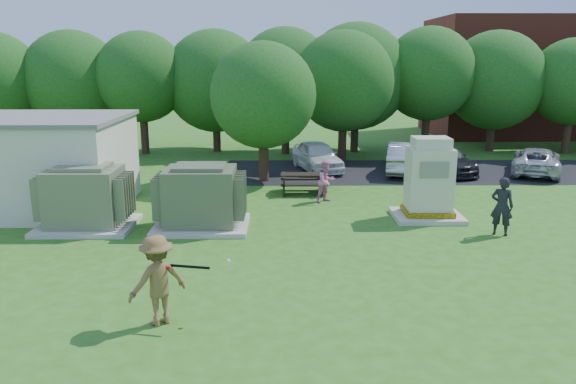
{
  "coord_description": "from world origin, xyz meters",
  "views": [
    {
      "loc": [
        -0.17,
        -12.98,
        5.42
      ],
      "look_at": [
        0.0,
        4.0,
        1.3
      ],
      "focal_mm": 35.0,
      "sensor_mm": 36.0,
      "label": 1
    }
  ],
  "objects_px": {
    "picnic_table": "(304,181)",
    "car_dark": "(443,159)",
    "transformer_right": "(201,199)",
    "generator_cabinet": "(429,183)",
    "person_by_generator": "(502,206)",
    "transformer_left": "(85,199)",
    "car_white": "(317,156)",
    "batter": "(158,280)",
    "car_silver_b": "(536,161)",
    "person_at_picnic": "(326,181)",
    "car_silver_a": "(405,157)"
  },
  "relations": [
    {
      "from": "generator_cabinet",
      "to": "person_at_picnic",
      "type": "height_order",
      "value": "generator_cabinet"
    },
    {
      "from": "transformer_left",
      "to": "car_silver_a",
      "type": "height_order",
      "value": "transformer_left"
    },
    {
      "from": "transformer_right",
      "to": "car_white",
      "type": "height_order",
      "value": "transformer_right"
    },
    {
      "from": "batter",
      "to": "car_white",
      "type": "bearing_deg",
      "value": -140.61
    },
    {
      "from": "transformer_right",
      "to": "car_dark",
      "type": "xyz_separation_m",
      "value": [
        10.31,
        8.79,
        -0.33
      ]
    },
    {
      "from": "generator_cabinet",
      "to": "person_by_generator",
      "type": "distance_m",
      "value": 2.61
    },
    {
      "from": "generator_cabinet",
      "to": "person_by_generator",
      "type": "bearing_deg",
      "value": -45.99
    },
    {
      "from": "generator_cabinet",
      "to": "car_white",
      "type": "bearing_deg",
      "value": 111.45
    },
    {
      "from": "car_dark",
      "to": "generator_cabinet",
      "type": "bearing_deg",
      "value": -120.17
    },
    {
      "from": "person_by_generator",
      "to": "person_at_picnic",
      "type": "relative_size",
      "value": 1.15
    },
    {
      "from": "transformer_left",
      "to": "car_dark",
      "type": "xyz_separation_m",
      "value": [
        14.01,
        8.79,
        -0.33
      ]
    },
    {
      "from": "transformer_left",
      "to": "picnic_table",
      "type": "xyz_separation_m",
      "value": [
        7.2,
        4.66,
        -0.47
      ]
    },
    {
      "from": "car_white",
      "to": "car_silver_a",
      "type": "bearing_deg",
      "value": -22.35
    },
    {
      "from": "batter",
      "to": "car_dark",
      "type": "bearing_deg",
      "value": -159.25
    },
    {
      "from": "car_silver_a",
      "to": "person_by_generator",
      "type": "bearing_deg",
      "value": 108.91
    },
    {
      "from": "person_by_generator",
      "to": "person_at_picnic",
      "type": "distance_m",
      "value": 6.58
    },
    {
      "from": "transformer_left",
      "to": "car_silver_b",
      "type": "xyz_separation_m",
      "value": [
        18.3,
        8.43,
        -0.35
      ]
    },
    {
      "from": "transformer_left",
      "to": "person_by_generator",
      "type": "bearing_deg",
      "value": -3.78
    },
    {
      "from": "transformer_right",
      "to": "picnic_table",
      "type": "height_order",
      "value": "transformer_right"
    },
    {
      "from": "transformer_right",
      "to": "person_by_generator",
      "type": "height_order",
      "value": "transformer_right"
    },
    {
      "from": "picnic_table",
      "to": "car_white",
      "type": "xyz_separation_m",
      "value": [
        0.82,
        4.69,
        0.21
      ]
    },
    {
      "from": "person_by_generator",
      "to": "car_white",
      "type": "bearing_deg",
      "value": -38.72
    },
    {
      "from": "person_at_picnic",
      "to": "car_silver_a",
      "type": "height_order",
      "value": "person_at_picnic"
    },
    {
      "from": "person_at_picnic",
      "to": "generator_cabinet",
      "type": "bearing_deg",
      "value": -71.41
    },
    {
      "from": "generator_cabinet",
      "to": "person_at_picnic",
      "type": "bearing_deg",
      "value": 145.54
    },
    {
      "from": "car_dark",
      "to": "transformer_right",
      "type": "bearing_deg",
      "value": -150.48
    },
    {
      "from": "car_white",
      "to": "person_by_generator",
      "type": "bearing_deg",
      "value": -77.84
    },
    {
      "from": "picnic_table",
      "to": "car_dark",
      "type": "height_order",
      "value": "car_dark"
    },
    {
      "from": "car_white",
      "to": "generator_cabinet",
      "type": "bearing_deg",
      "value": -82.85
    },
    {
      "from": "picnic_table",
      "to": "person_by_generator",
      "type": "xyz_separation_m",
      "value": [
        5.9,
        -5.53,
        0.42
      ]
    },
    {
      "from": "person_by_generator",
      "to": "car_white",
      "type": "distance_m",
      "value": 11.41
    },
    {
      "from": "car_dark",
      "to": "car_silver_b",
      "type": "distance_m",
      "value": 4.31
    },
    {
      "from": "transformer_right",
      "to": "car_silver_a",
      "type": "xyz_separation_m",
      "value": [
        8.47,
        8.76,
        -0.23
      ]
    },
    {
      "from": "batter",
      "to": "transformer_left",
      "type": "bearing_deg",
      "value": -96.58
    },
    {
      "from": "transformer_right",
      "to": "generator_cabinet",
      "type": "relative_size",
      "value": 1.07
    },
    {
      "from": "batter",
      "to": "car_silver_b",
      "type": "relative_size",
      "value": 0.43
    },
    {
      "from": "transformer_left",
      "to": "person_at_picnic",
      "type": "bearing_deg",
      "value": 22.28
    },
    {
      "from": "person_by_generator",
      "to": "picnic_table",
      "type": "bearing_deg",
      "value": -18.32
    },
    {
      "from": "transformer_left",
      "to": "transformer_right",
      "type": "distance_m",
      "value": 3.7
    },
    {
      "from": "transformer_left",
      "to": "car_dark",
      "type": "distance_m",
      "value": 16.54
    },
    {
      "from": "car_white",
      "to": "person_at_picnic",
      "type": "bearing_deg",
      "value": -104.57
    },
    {
      "from": "person_at_picnic",
      "to": "car_white",
      "type": "relative_size",
      "value": 0.38
    },
    {
      "from": "transformer_right",
      "to": "generator_cabinet",
      "type": "xyz_separation_m",
      "value": [
        7.59,
        1.0,
        0.25
      ]
    },
    {
      "from": "car_dark",
      "to": "car_silver_a",
      "type": "bearing_deg",
      "value": 169.86
    },
    {
      "from": "transformer_right",
      "to": "picnic_table",
      "type": "distance_m",
      "value": 5.85
    },
    {
      "from": "transformer_right",
      "to": "batter",
      "type": "bearing_deg",
      "value": -89.44
    },
    {
      "from": "generator_cabinet",
      "to": "car_dark",
      "type": "xyz_separation_m",
      "value": [
        2.72,
        7.79,
        -0.58
      ]
    },
    {
      "from": "car_silver_b",
      "to": "person_at_picnic",
      "type": "bearing_deg",
      "value": 50.68
    },
    {
      "from": "generator_cabinet",
      "to": "batter",
      "type": "height_order",
      "value": "generator_cabinet"
    },
    {
      "from": "generator_cabinet",
      "to": "picnic_table",
      "type": "distance_m",
      "value": 5.54
    }
  ]
}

